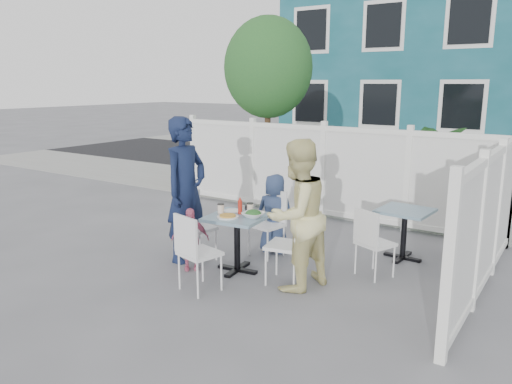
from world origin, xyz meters
The scene contains 30 objects.
ground centered at (0.00, 0.00, 0.00)m, with size 80.00×80.00×0.00m, color slate.
near_sidewalk centered at (0.00, 3.80, 0.01)m, with size 24.00×2.60×0.01m, color gray.
street centered at (0.00, 7.50, 0.00)m, with size 24.00×5.00×0.01m, color black.
far_sidewalk centered at (0.00, 10.60, 0.01)m, with size 24.00×1.60×0.01m, color gray.
building centered at (-0.50, 14.00, 3.00)m, with size 11.00×6.00×6.00m.
fence_back centered at (0.10, 2.40, 0.78)m, with size 5.86×0.08×1.60m.
fence_right centered at (3.00, 0.60, 0.78)m, with size 0.08×3.66×1.60m.
tree centered at (-1.60, 3.30, 2.59)m, with size 1.80×1.62×3.59m.
utility_cabinet centered at (-2.88, 4.00, 0.67)m, with size 0.72×0.52×1.34m, color gold.
potted_shrub_a centered at (-0.40, 3.10, 0.78)m, with size 0.88×0.88×1.57m, color #1E5426.
potted_shrub_b centered at (1.93, 3.00, 0.79)m, with size 1.42×1.23×1.58m, color #1E5426.
main_table centered at (0.34, -0.45, 0.56)m, with size 0.75×0.75×0.72m.
spare_table centered at (1.93, 1.14, 0.53)m, with size 0.69×0.69×0.68m.
chair_left centered at (-0.39, -0.42, 0.53)m, with size 0.46×0.47×0.91m.
chair_right centered at (1.10, -0.42, 0.54)m, with size 0.48×0.50×0.93m.
chair_back centered at (0.35, 0.31, 0.52)m, with size 0.46×0.45×0.89m.
chair_near centered at (0.32, -1.23, 0.52)m, with size 0.49×0.48×0.90m.
chair_spare centered at (1.80, 0.28, 0.49)m, with size 0.50×0.49×0.85m.
man centered at (-0.47, -0.46, 0.95)m, with size 0.69×0.45×1.90m, color #121C3B.
woman centered at (1.20, -0.48, 0.86)m, with size 0.83×0.65×1.71m, color #DCCA45.
boy centered at (0.35, 0.43, 0.55)m, with size 0.54×0.35×1.10m, color navy.
toddler centered at (-0.18, -0.72, 0.40)m, with size 0.47×0.19×0.80m, color #D66689.
plate_main centered at (0.30, -0.58, 0.73)m, with size 0.26×0.26×0.02m, color white.
plate_side centered at (0.18, -0.33, 0.72)m, with size 0.22×0.22×0.01m, color white.
salad_bowl centered at (0.56, -0.41, 0.75)m, with size 0.26×0.26×0.06m, color white.
coffee_cup_a centered at (0.14, -0.50, 0.78)m, with size 0.08×0.08×0.12m, color beige.
coffee_cup_b centered at (0.41, -0.26, 0.78)m, with size 0.08×0.08×0.12m, color beige.
ketchup_bottle centered at (0.33, -0.36, 0.80)m, with size 0.05×0.05×0.17m, color red.
salt_shaker centered at (0.27, -0.21, 0.75)m, with size 0.03×0.03×0.07m, color white.
pepper_shaker centered at (0.29, -0.18, 0.75)m, with size 0.03×0.03×0.06m, color black.
Camera 1 is at (3.82, -5.23, 2.31)m, focal length 35.00 mm.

